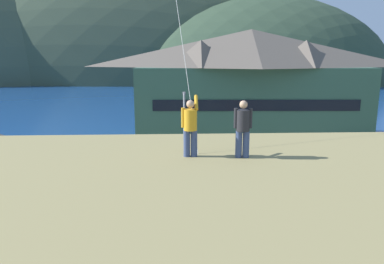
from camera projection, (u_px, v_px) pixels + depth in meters
The scene contains 19 objects.
ground_plane at pixel (188, 227), 19.98m from camera, with size 600.00×600.00×0.00m, color #66604C.
parking_lot_pad at pixel (186, 192), 24.85m from camera, with size 40.00×20.00×0.10m, color gray.
bay_water at pixel (179, 98), 78.59m from camera, with size 360.00×84.00×0.03m, color navy.
far_hill_east_peak at pixel (150, 81), 130.03m from camera, with size 142.24×49.72×85.03m, color #3D4C38.
far_hill_center_saddle at pixel (256, 81), 129.22m from camera, with size 90.68×74.01×57.56m, color #334733.
harbor_lodge at pixel (250, 83), 39.41m from camera, with size 25.65×10.45×11.82m.
storage_shed_waterside at pixel (212, 116), 42.58m from camera, with size 5.34×5.38×4.34m.
wharf_dock at pixel (186, 117), 52.75m from camera, with size 3.20×14.60×0.70m.
moored_boat_wharfside at pixel (164, 112), 54.84m from camera, with size 2.04×5.87×2.16m.
parked_car_front_row_end at pixel (105, 201), 20.90m from camera, with size 4.23×2.11×1.82m.
parked_car_corner_spot at pixel (317, 199), 21.11m from camera, with size 4.25×2.15×1.82m.
parked_car_mid_row_far at pixel (235, 169), 26.70m from camera, with size 4.33×2.31×1.82m.
parked_car_front_row_red at pixel (375, 167), 26.99m from camera, with size 4.35×2.35×1.82m.
parked_car_mid_row_near at pixel (192, 205), 20.28m from camera, with size 4.33×2.31×1.82m.
parked_car_back_row_right at pixel (170, 172), 25.92m from camera, with size 4.21×2.07×1.82m.
parked_car_front_row_silver at pixel (79, 173), 25.71m from camera, with size 4.27×2.19×1.82m.
parking_light_pole at pixel (184, 124), 29.52m from camera, with size 0.24×0.78×6.18m.
person_kite_flyer at pixel (190, 126), 11.06m from camera, with size 0.52×0.65×1.86m.
person_companion at pixel (243, 127), 10.95m from camera, with size 0.55×0.40×1.74m.
Camera 1 is at (-0.60, -18.44, 9.27)m, focal length 34.22 mm.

